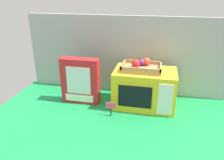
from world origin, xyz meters
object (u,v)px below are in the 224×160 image
(toy_microwave, at_px, (144,88))
(price_sign, at_px, (111,107))
(food_groups_crate, at_px, (141,67))
(cookie_set_box, at_px, (80,81))

(toy_microwave, distance_m, price_sign, 0.29)
(toy_microwave, relative_size, food_groups_crate, 1.59)
(price_sign, bearing_deg, cookie_set_box, 149.53)
(cookie_set_box, distance_m, price_sign, 0.32)
(toy_microwave, relative_size, cookie_set_box, 1.27)
(food_groups_crate, distance_m, price_sign, 0.35)
(toy_microwave, xyz_separation_m, food_groups_crate, (-0.03, 0.00, 0.16))
(food_groups_crate, height_order, cookie_set_box, food_groups_crate)
(food_groups_crate, xyz_separation_m, price_sign, (-0.17, -0.20, -0.23))
(food_groups_crate, bearing_deg, price_sign, -130.21)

